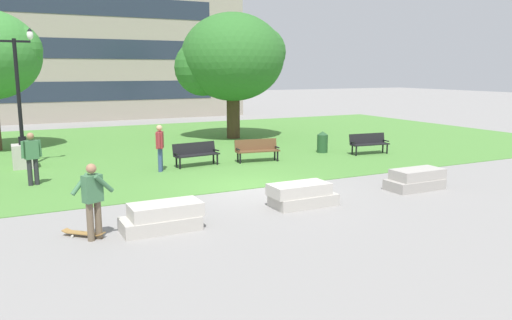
{
  "coord_description": "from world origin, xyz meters",
  "views": [
    {
      "loc": [
        -6.79,
        -13.72,
        3.69
      ],
      "look_at": [
        -0.6,
        -1.4,
        1.2
      ],
      "focal_mm": 35.0,
      "sensor_mm": 36.0,
      "label": 1
    }
  ],
  "objects_px": {
    "lamp_post_center": "(22,141)",
    "park_bench_near_left": "(196,153)",
    "concrete_block_right": "(416,180)",
    "person_bystander_near_lawn": "(32,156)",
    "trash_bin": "(322,142)",
    "person_bystander_far_lawn": "(160,145)",
    "concrete_block_center": "(163,217)",
    "park_bench_far_left": "(369,142)",
    "skateboard": "(84,233)",
    "park_bench_near_right": "(257,149)",
    "person_skateboarder": "(93,197)",
    "concrete_block_left": "(302,195)"
  },
  "relations": [
    {
      "from": "park_bench_near_left",
      "to": "park_bench_far_left",
      "type": "xyz_separation_m",
      "value": [
        7.82,
        -0.78,
        0.0
      ]
    },
    {
      "from": "person_bystander_near_lawn",
      "to": "concrete_block_left",
      "type": "bearing_deg",
      "value": -42.86
    },
    {
      "from": "trash_bin",
      "to": "concrete_block_right",
      "type": "bearing_deg",
      "value": -100.59
    },
    {
      "from": "concrete_block_right",
      "to": "lamp_post_center",
      "type": "bearing_deg",
      "value": 139.67
    },
    {
      "from": "concrete_block_left",
      "to": "person_bystander_far_lawn",
      "type": "bearing_deg",
      "value": 108.64
    },
    {
      "from": "park_bench_far_left",
      "to": "person_bystander_far_lawn",
      "type": "height_order",
      "value": "person_bystander_far_lawn"
    },
    {
      "from": "concrete_block_right",
      "to": "skateboard",
      "type": "bearing_deg",
      "value": -179.52
    },
    {
      "from": "lamp_post_center",
      "to": "trash_bin",
      "type": "xyz_separation_m",
      "value": [
        12.2,
        -2.06,
        -0.57
      ]
    },
    {
      "from": "lamp_post_center",
      "to": "person_bystander_near_lawn",
      "type": "relative_size",
      "value": 3.05
    },
    {
      "from": "concrete_block_left",
      "to": "person_bystander_far_lawn",
      "type": "xyz_separation_m",
      "value": [
        -2.14,
        6.36,
        0.68
      ]
    },
    {
      "from": "concrete_block_left",
      "to": "park_bench_near_right",
      "type": "bearing_deg",
      "value": 73.59
    },
    {
      "from": "skateboard",
      "to": "park_bench_far_left",
      "type": "xyz_separation_m",
      "value": [
        12.95,
        5.99,
        0.45
      ]
    },
    {
      "from": "skateboard",
      "to": "park_bench_near_right",
      "type": "distance_m",
      "value": 10.1
    },
    {
      "from": "concrete_block_center",
      "to": "park_bench_far_left",
      "type": "height_order",
      "value": "park_bench_far_left"
    },
    {
      "from": "park_bench_far_left",
      "to": "person_bystander_near_lawn",
      "type": "relative_size",
      "value": 1.08
    },
    {
      "from": "concrete_block_right",
      "to": "person_skateboarder",
      "type": "relative_size",
      "value": 1.07
    },
    {
      "from": "park_bench_near_right",
      "to": "concrete_block_right",
      "type": "bearing_deg",
      "value": -70.25
    },
    {
      "from": "park_bench_near_right",
      "to": "person_bystander_far_lawn",
      "type": "relative_size",
      "value": 1.08
    },
    {
      "from": "trash_bin",
      "to": "person_bystander_far_lawn",
      "type": "relative_size",
      "value": 0.56
    },
    {
      "from": "concrete_block_left",
      "to": "park_bench_near_right",
      "type": "distance_m",
      "value": 6.82
    },
    {
      "from": "park_bench_near_left",
      "to": "park_bench_near_right",
      "type": "height_order",
      "value": "same"
    },
    {
      "from": "trash_bin",
      "to": "person_bystander_near_lawn",
      "type": "distance_m",
      "value": 12.12
    },
    {
      "from": "concrete_block_right",
      "to": "concrete_block_left",
      "type": "bearing_deg",
      "value": -179.07
    },
    {
      "from": "lamp_post_center",
      "to": "park_bench_near_left",
      "type": "bearing_deg",
      "value": -22.9
    },
    {
      "from": "concrete_block_right",
      "to": "person_bystander_far_lawn",
      "type": "bearing_deg",
      "value": 135.48
    },
    {
      "from": "park_bench_near_left",
      "to": "park_bench_far_left",
      "type": "relative_size",
      "value": 1.0
    },
    {
      "from": "concrete_block_left",
      "to": "concrete_block_right",
      "type": "distance_m",
      "value": 4.25
    },
    {
      "from": "person_bystander_near_lawn",
      "to": "concrete_block_right",
      "type": "bearing_deg",
      "value": -28.94
    },
    {
      "from": "person_skateboarder",
      "to": "skateboard",
      "type": "bearing_deg",
      "value": 123.45
    },
    {
      "from": "person_skateboarder",
      "to": "skateboard",
      "type": "height_order",
      "value": "person_skateboarder"
    },
    {
      "from": "trash_bin",
      "to": "person_bystander_far_lawn",
      "type": "bearing_deg",
      "value": -173.54
    },
    {
      "from": "trash_bin",
      "to": "concrete_block_center",
      "type": "bearing_deg",
      "value": -141.78
    },
    {
      "from": "park_bench_near_right",
      "to": "person_bystander_near_lawn",
      "type": "bearing_deg",
      "value": -176.22
    },
    {
      "from": "concrete_block_right",
      "to": "person_skateboarder",
      "type": "height_order",
      "value": "person_skateboarder"
    },
    {
      "from": "concrete_block_center",
      "to": "person_bystander_far_lawn",
      "type": "height_order",
      "value": "person_bystander_far_lawn"
    },
    {
      "from": "park_bench_near_left",
      "to": "person_bystander_near_lawn",
      "type": "distance_m",
      "value": 5.9
    },
    {
      "from": "concrete_block_center",
      "to": "person_bystander_far_lawn",
      "type": "xyz_separation_m",
      "value": [
        1.86,
        6.68,
        0.68
      ]
    },
    {
      "from": "person_skateboarder",
      "to": "park_bench_near_left",
      "type": "relative_size",
      "value": 0.92
    },
    {
      "from": "concrete_block_center",
      "to": "park_bench_near_right",
      "type": "height_order",
      "value": "park_bench_near_right"
    },
    {
      "from": "person_skateboarder",
      "to": "lamp_post_center",
      "type": "xyz_separation_m",
      "value": [
        -1.07,
        9.61,
        0.1
      ]
    },
    {
      "from": "lamp_post_center",
      "to": "trash_bin",
      "type": "bearing_deg",
      "value": -9.58
    },
    {
      "from": "park_bench_far_left",
      "to": "lamp_post_center",
      "type": "bearing_deg",
      "value": 166.52
    },
    {
      "from": "park_bench_far_left",
      "to": "concrete_block_left",
      "type": "bearing_deg",
      "value": -140.29
    },
    {
      "from": "concrete_block_center",
      "to": "concrete_block_left",
      "type": "bearing_deg",
      "value": 4.66
    },
    {
      "from": "park_bench_near_left",
      "to": "person_skateboarder",
      "type": "bearing_deg",
      "value": -124.8
    },
    {
      "from": "park_bench_far_left",
      "to": "concrete_block_center",
      "type": "bearing_deg",
      "value": -150.63
    },
    {
      "from": "person_bystander_far_lawn",
      "to": "park_bench_far_left",
      "type": "bearing_deg",
      "value": -2.31
    },
    {
      "from": "concrete_block_left",
      "to": "lamp_post_center",
      "type": "bearing_deg",
      "value": 125.44
    },
    {
      "from": "concrete_block_left",
      "to": "park_bench_near_left",
      "type": "height_order",
      "value": "park_bench_near_left"
    },
    {
      "from": "concrete_block_left",
      "to": "trash_bin",
      "type": "height_order",
      "value": "trash_bin"
    }
  ]
}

